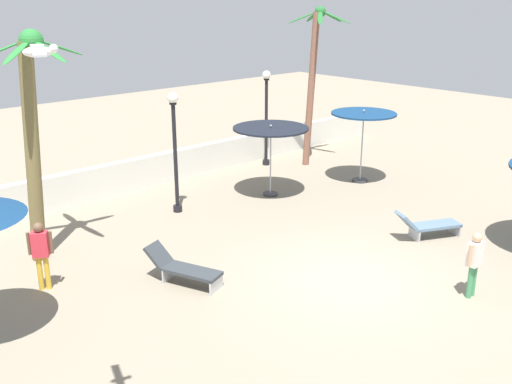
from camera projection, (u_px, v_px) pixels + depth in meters
The scene contains 13 objects.
ground_plane at pixel (350, 280), 14.09m from camera, with size 56.00×56.00×0.00m, color gray.
boundary_wall at pixel (136, 174), 20.52m from camera, with size 25.20×0.30×1.09m, color silver.
patio_umbrella_1 at pixel (271, 132), 19.32m from camera, with size 2.50×2.50×2.44m.
patio_umbrella_2 at pixel (364, 119), 20.74m from camera, with size 2.30×2.30×2.65m.
palm_tree_0 at pixel (32, 126), 14.27m from camera, with size 2.54×2.62×5.74m.
palm_tree_1 at pixel (314, 70), 22.65m from camera, with size 2.36×2.40×6.07m.
lamp_post_0 at pixel (266, 112), 22.90m from camera, with size 0.33×0.33×3.72m.
lamp_post_1 at pixel (175, 144), 17.83m from camera, with size 0.33×0.33×3.75m.
lounge_chair_0 at pixel (183, 268), 13.83m from camera, with size 1.18×1.96×0.84m.
lounge_chair_1 at pixel (428, 225), 16.41m from camera, with size 1.94×1.32×0.84m.
guest_0 at pixel (475, 259), 13.03m from camera, with size 0.56×0.25×1.55m.
guest_1 at pixel (41, 249), 13.35m from camera, with size 0.48×0.40×1.65m.
seagull_0 at pixel (39, 51), 6.45m from camera, with size 0.47×0.95×0.14m.
Camera 1 is at (-10.25, -7.79, 6.51)m, focal length 41.29 mm.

